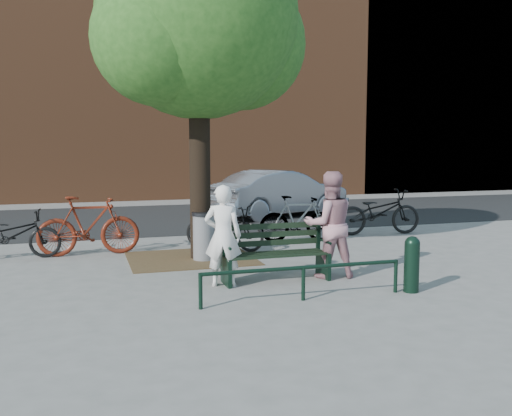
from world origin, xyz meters
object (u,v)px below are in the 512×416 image
object	(u,v)px
person_left	(223,236)
person_right	(329,225)
park_bench	(274,252)
parked_car	(280,193)
bicycle_c	(224,228)
litter_bin	(204,236)
bollard	(412,262)

from	to	relation	value
person_left	person_right	size ratio (longest dim) A/B	0.90
person_left	park_bench	bearing A→B (deg)	-152.09
person_left	parked_car	bearing A→B (deg)	-95.65
bicycle_c	person_right	bearing A→B (deg)	-120.01
park_bench	bicycle_c	size ratio (longest dim) A/B	0.96
person_right	litter_bin	distance (m)	2.66
person_left	bollard	size ratio (longest dim) A/B	1.88
person_left	litter_bin	bearing A→B (deg)	-73.60
park_bench	bollard	xyz separation A→B (m)	(1.74, -1.32, -0.02)
bollard	bicycle_c	distance (m)	4.60
park_bench	bollard	bearing A→B (deg)	-37.23
litter_bin	bicycle_c	world-z (taller)	bicycle_c
parked_car	bollard	bearing A→B (deg)	154.47
park_bench	parked_car	bearing A→B (deg)	69.84
litter_bin	bicycle_c	xyz separation A→B (m)	(0.64, 0.95, 0.00)
bollard	bicycle_c	xyz separation A→B (m)	(-1.88, 4.20, 0.02)
person_right	bollard	bearing A→B (deg)	127.61
parked_car	litter_bin	bearing A→B (deg)	129.49
person_right	bicycle_c	size ratio (longest dim) A/B	0.99
person_left	litter_bin	world-z (taller)	person_left
parked_car	person_right	bearing A→B (deg)	147.76
bollard	parked_car	size ratio (longest dim) A/B	0.20
park_bench	parked_car	xyz separation A→B (m)	(2.84, 7.74, 0.24)
bollard	litter_bin	bearing A→B (deg)	127.85
litter_bin	parked_car	bearing A→B (deg)	58.10
bicycle_c	person_left	bearing A→B (deg)	-154.61
bollard	parked_car	world-z (taller)	parked_car
bicycle_c	parked_car	xyz separation A→B (m)	(2.98, 4.87, 0.25)
bollard	litter_bin	world-z (taller)	litter_bin
bicycle_c	park_bench	bearing A→B (deg)	-137.60
park_bench	person_left	world-z (taller)	person_left
parked_car	person_left	bearing A→B (deg)	135.95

